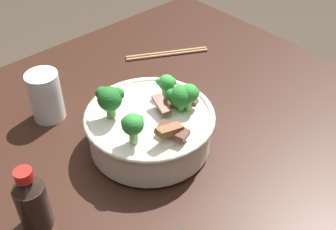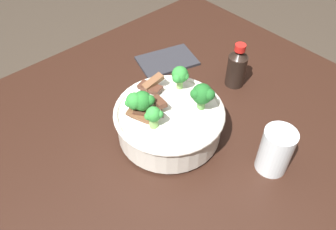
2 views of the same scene
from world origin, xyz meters
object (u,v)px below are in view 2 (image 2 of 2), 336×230
rice_bowl (167,117)px  folded_napkin (167,61)px  soy_sauce_bottle (237,67)px  drinking_glass (275,152)px

rice_bowl → folded_napkin: size_ratio=1.51×
folded_napkin → soy_sauce_bottle: bearing=109.9°
folded_napkin → rice_bowl: bearing=47.9°
drinking_glass → folded_napkin: size_ratio=0.66×
rice_bowl → soy_sauce_bottle: 0.27m
rice_bowl → soy_sauce_bottle: rice_bowl is taller
drinking_glass → folded_napkin: 0.45m
drinking_glass → soy_sauce_bottle: size_ratio=0.86×
drinking_glass → soy_sauce_bottle: bearing=-123.7°
drinking_glass → folded_napkin: bearing=-101.2°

